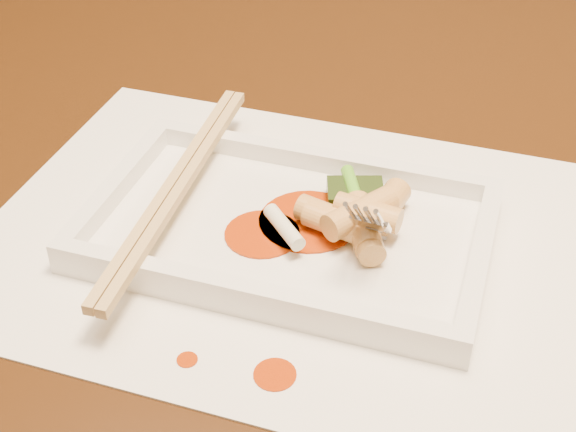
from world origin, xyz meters
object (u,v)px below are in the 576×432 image
(plate_base, at_px, (288,233))
(chopstick_a, at_px, (172,184))
(placemat, at_px, (288,238))
(fork, at_px, (409,136))
(table, at_px, (214,267))

(plate_base, xyz_separation_m, chopstick_a, (-0.08, 0.00, 0.02))
(placemat, distance_m, fork, 0.11)
(table, distance_m, plate_base, 0.15)
(placemat, height_order, fork, fork)
(plate_base, bearing_deg, table, 143.38)
(table, bearing_deg, chopstick_a, -87.14)
(placemat, height_order, chopstick_a, chopstick_a)
(plate_base, bearing_deg, chopstick_a, 180.00)
(plate_base, relative_size, fork, 1.86)
(chopstick_a, xyz_separation_m, fork, (0.15, 0.02, 0.06))
(placemat, bearing_deg, fork, 14.42)
(plate_base, bearing_deg, placemat, 0.00)
(chopstick_a, bearing_deg, plate_base, 0.00)
(table, distance_m, chopstick_a, 0.14)
(plate_base, distance_m, fork, 0.11)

